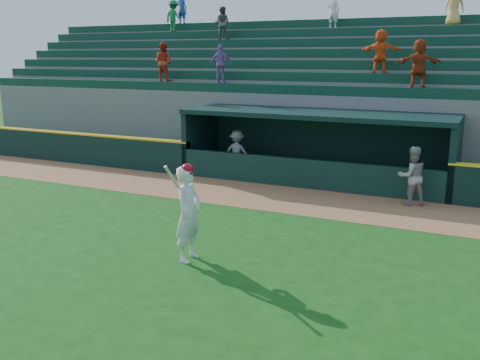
{
  "coord_description": "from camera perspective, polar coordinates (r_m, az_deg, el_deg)",
  "views": [
    {
      "loc": [
        5.66,
        -10.16,
        4.33
      ],
      "look_at": [
        0.0,
        1.6,
        1.3
      ],
      "focal_mm": 40.0,
      "sensor_mm": 36.0,
      "label": 1
    }
  ],
  "objects": [
    {
      "name": "dugout_player_front",
      "position": [
        16.55,
        17.85,
        0.41
      ],
      "size": [
        1.08,
        1.01,
        1.76
      ],
      "primitive_type": "imported",
      "rotation": [
        0.0,
        0.0,
        3.68
      ],
      "color": "#959591",
      "rests_on": "ground"
    },
    {
      "name": "dugout_player_inside",
      "position": [
        19.98,
        -0.3,
        2.97
      ],
      "size": [
        1.11,
        0.7,
        1.65
      ],
      "primitive_type": "imported",
      "rotation": [
        0.0,
        0.0,
        3.22
      ],
      "color": "#ACACA7",
      "rests_on": "ground"
    },
    {
      "name": "batter_at_plate",
      "position": [
        11.51,
        -5.53,
        -3.48
      ],
      "size": [
        0.57,
        0.85,
        2.15
      ],
      "color": "silver",
      "rests_on": "ground"
    },
    {
      "name": "wall_stripe_left",
      "position": [
        24.69,
        -21.2,
        4.98
      ],
      "size": [
        15.5,
        0.32,
        0.06
      ],
      "primitive_type": "cube",
      "color": "gold",
      "rests_on": "field_wall_left"
    },
    {
      "name": "ground",
      "position": [
        12.41,
        -3.23,
        -7.37
      ],
      "size": [
        120.0,
        120.0,
        0.0
      ],
      "primitive_type": "plane",
      "color": "#154C13",
      "rests_on": "ground"
    },
    {
      "name": "warning_track",
      "position": [
        16.66,
        4.93,
        -2.03
      ],
      "size": [
        40.0,
        3.0,
        0.01
      ],
      "primitive_type": "cube",
      "color": "#97633C",
      "rests_on": "ground"
    },
    {
      "name": "dugout",
      "position": [
        19.25,
        8.31,
        4.05
      ],
      "size": [
        9.4,
        2.8,
        2.46
      ],
      "color": "slate",
      "rests_on": "ground"
    },
    {
      "name": "field_wall_left",
      "position": [
        24.77,
        -21.08,
        3.53
      ],
      "size": [
        15.5,
        0.3,
        1.2
      ],
      "primitive_type": "cube",
      "color": "black",
      "rests_on": "ground"
    },
    {
      "name": "stands",
      "position": [
        23.5,
        11.78,
        8.08
      ],
      "size": [
        34.5,
        6.35,
        7.47
      ],
      "color": "slate",
      "rests_on": "ground"
    }
  ]
}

